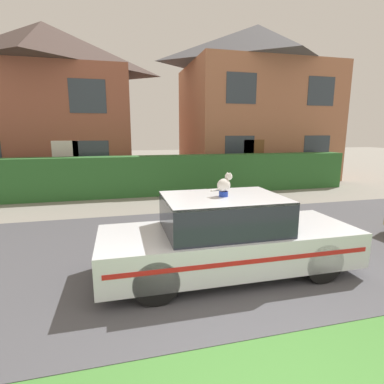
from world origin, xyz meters
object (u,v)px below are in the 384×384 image
(house_right, at_px, (255,102))
(cat, at_px, (225,184))
(police_car, at_px, (227,237))
(house_left, at_px, (49,104))

(house_right, bearing_deg, cat, -117.79)
(police_car, relative_size, house_left, 0.58)
(police_car, xyz_separation_m, cat, (-0.07, 0.00, 0.93))
(house_right, bearing_deg, police_car, -117.50)
(police_car, xyz_separation_m, house_right, (5.62, 10.79, 3.35))
(house_left, bearing_deg, house_right, -2.27)
(cat, relative_size, house_right, 0.05)
(house_right, bearing_deg, house_left, 177.73)
(house_left, height_order, house_right, house_right)
(police_car, bearing_deg, cat, 177.24)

